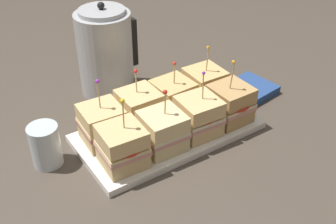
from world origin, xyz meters
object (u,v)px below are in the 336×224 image
Objects in this scene: sandwich_front_center_left at (163,131)px; sandwich_front_center_right at (198,116)px; serving_platter at (168,131)px; sandwich_back_center_left at (139,109)px; sandwich_back_far_left at (102,124)px; sandwich_back_far_right at (205,86)px; kettle_steel at (106,52)px; napkin_stack at (250,89)px; sandwich_front_far_right at (230,104)px; drinking_glass at (45,145)px; sandwich_back_center_right at (173,98)px; sandwich_front_far_left at (122,147)px.

sandwich_front_center_left is 0.11m from sandwich_front_center_right.
sandwich_back_center_left reaches higher than serving_platter.
sandwich_back_far_left and sandwich_back_far_right have the same top height.
kettle_steel is 0.44m from napkin_stack.
kettle_steel is at bearing 118.02° from sandwich_front_far_right.
sandwich_back_center_left is 0.21m from sandwich_back_far_right.
drinking_glass is (-0.30, 0.06, 0.04)m from serving_platter.
sandwich_back_center_right is at bearing -71.98° from kettle_steel.
napkin_stack is at bearing -5.78° from sandwich_back_far_right.
sandwich_back_far_left reaches higher than napkin_stack.
sandwich_back_center_left is at bearing 133.63° from serving_platter.
kettle_steel is 2.62× the size of drinking_glass.
sandwich_front_far_left is 0.98× the size of sandwich_front_far_right.
sandwich_back_center_right is at bearing 178.86° from sandwich_back_far_right.
sandwich_front_far_right is at bearing -18.47° from sandwich_back_far_left.
sandwich_front_far_left is at bearing -179.97° from sandwich_front_far_right.
napkin_stack is (0.32, 0.04, 0.00)m from serving_platter.
sandwich_back_center_left is at bearing -96.71° from kettle_steel.
kettle_steel is 1.93× the size of napkin_stack.
sandwich_front_far_right is at bearing -61.98° from kettle_steel.
sandwich_front_center_right is 0.28m from napkin_stack.
sandwich_front_far_left is 0.24m from sandwich_back_center_right.
sandwich_front_far_right reaches higher than sandwich_front_far_left.
kettle_steel is at bearing 108.02° from sandwich_back_center_right.
sandwich_back_center_left reaches higher than napkin_stack.
kettle_steel reaches higher than drinking_glass.
kettle_steel is (-0.18, 0.23, 0.06)m from sandwich_back_far_right.
serving_platter is at bearing 134.73° from sandwich_front_center_right.
sandwich_front_center_left is 0.21m from sandwich_front_far_right.
sandwich_back_far_left is (0.00, 0.11, -0.00)m from sandwich_front_far_left.
sandwich_front_center_left is at bearing -133.65° from sandwich_back_center_right.
sandwich_front_far_left and sandwich_front_center_right have the same top height.
drinking_glass reaches higher than napkin_stack.
sandwich_back_far_left is (-0.21, 0.11, -0.00)m from sandwich_front_center_right.
sandwich_back_far_left reaches higher than drinking_glass.
sandwich_back_far_left is 0.63× the size of kettle_steel.
serving_platter is 0.17m from sandwich_back_far_right.
sandwich_front_far_right is 0.39m from kettle_steel.
sandwich_front_center_left reaches higher than serving_platter.
sandwich_front_far_right is at bearing 0.03° from sandwich_front_far_left.
sandwich_front_center_left is at bearing -94.57° from kettle_steel.
sandwich_back_far_left is at bearing 89.10° from sandwich_front_far_left.
sandwich_front_center_left is at bearing 0.35° from sandwich_front_far_left.
sandwich_front_far_right is at bearing -45.69° from sandwich_back_center_right.
sandwich_front_far_right is 1.04× the size of sandwich_back_far_left.
sandwich_back_center_left is at bearing 45.17° from sandwich_front_far_left.
sandwich_back_far_right reaches higher than napkin_stack.
sandwich_front_far_right is (0.32, 0.00, -0.00)m from sandwich_front_far_left.
sandwich_back_center_left reaches higher than sandwich_back_center_right.
sandwich_front_center_right reaches higher than sandwich_back_center_left.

